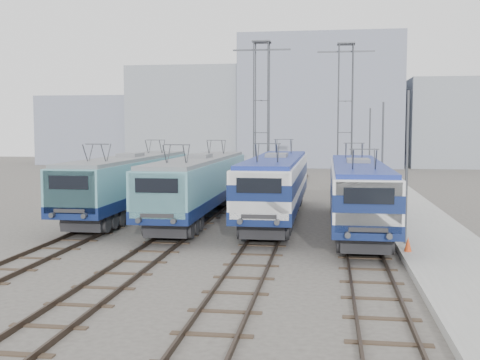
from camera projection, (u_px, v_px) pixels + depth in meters
name	position (u px, v px, depth m)	size (l,w,h in m)	color
ground	(205.00, 253.00, 25.81)	(160.00, 160.00, 0.00)	#514C47
platform	(421.00, 226.00, 32.21)	(4.00, 70.00, 0.30)	#9E9E99
locomotive_far_left	(130.00, 180.00, 36.57)	(2.82, 17.81, 3.35)	#101E4F
locomotive_center_left	(199.00, 182.00, 35.02)	(2.83, 17.86, 3.36)	#101E4F
locomotive_center_right	(276.00, 181.00, 34.77)	(2.87, 18.14, 3.41)	#101E4F
locomotive_far_right	(358.00, 188.00, 31.39)	(2.77, 17.50, 3.29)	#101E4F
catenary_tower_west	(261.00, 112.00, 46.92)	(4.50, 1.20, 12.00)	#3F4247
catenary_tower_east	(345.00, 112.00, 47.95)	(4.50, 1.20, 12.00)	#3F4247
mast_front	(407.00, 171.00, 26.23)	(0.12, 0.12, 7.00)	#3F4247
mast_mid	(382.00, 158.00, 38.06)	(0.12, 0.12, 7.00)	#3F4247
mast_rear	(370.00, 150.00, 49.89)	(0.12, 0.12, 7.00)	#3F4247
safety_cone	(408.00, 244.00, 24.77)	(0.31, 0.31, 0.60)	#D9481A
building_west	(197.00, 117.00, 88.33)	(18.00, 12.00, 14.00)	#8B929C
building_center	(320.00, 102.00, 85.56)	(22.00, 14.00, 18.00)	gray
building_east	(466.00, 123.00, 82.93)	(16.00, 12.00, 12.00)	#8B929C
building_far_west	(93.00, 130.00, 90.82)	(14.00, 10.00, 10.00)	gray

